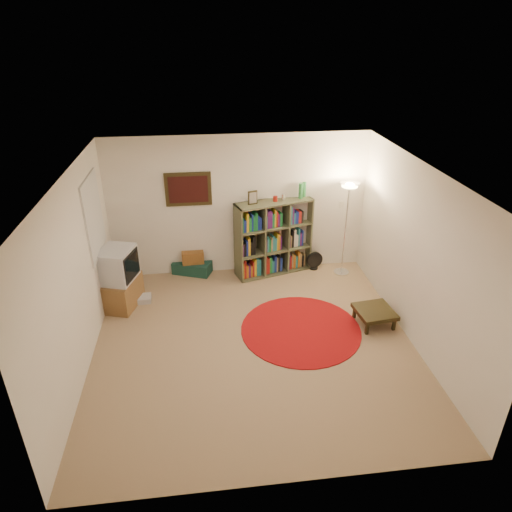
{
  "coord_description": "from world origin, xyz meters",
  "views": [
    {
      "loc": [
        -0.62,
        -5.21,
        4.09
      ],
      "look_at": [
        0.1,
        0.6,
        1.1
      ],
      "focal_mm": 32.0,
      "sensor_mm": 36.0,
      "label": 1
    }
  ],
  "objects_px": {
    "floor_lamp": "(348,199)",
    "side_table": "(375,312)",
    "floor_fan": "(314,261)",
    "bookshelf": "(272,239)",
    "tv_stand": "(120,279)",
    "suitcase": "(193,266)"
  },
  "relations": [
    {
      "from": "floor_lamp",
      "to": "side_table",
      "type": "distance_m",
      "value": 2.02
    },
    {
      "from": "floor_lamp",
      "to": "side_table",
      "type": "relative_size",
      "value": 2.85
    },
    {
      "from": "tv_stand",
      "to": "floor_fan",
      "type": "bearing_deg",
      "value": 30.72
    },
    {
      "from": "tv_stand",
      "to": "floor_lamp",
      "type": "bearing_deg",
      "value": 26.16
    },
    {
      "from": "bookshelf",
      "to": "floor_lamp",
      "type": "height_order",
      "value": "floor_lamp"
    },
    {
      "from": "bookshelf",
      "to": "floor_lamp",
      "type": "relative_size",
      "value": 0.96
    },
    {
      "from": "bookshelf",
      "to": "floor_fan",
      "type": "height_order",
      "value": "bookshelf"
    },
    {
      "from": "floor_fan",
      "to": "tv_stand",
      "type": "relative_size",
      "value": 0.34
    },
    {
      "from": "floor_fan",
      "to": "suitcase",
      "type": "height_order",
      "value": "floor_fan"
    },
    {
      "from": "suitcase",
      "to": "side_table",
      "type": "bearing_deg",
      "value": -15.3
    },
    {
      "from": "side_table",
      "to": "floor_fan",
      "type": "bearing_deg",
      "value": 105.08
    },
    {
      "from": "side_table",
      "to": "suitcase",
      "type": "bearing_deg",
      "value": 143.7
    },
    {
      "from": "bookshelf",
      "to": "tv_stand",
      "type": "height_order",
      "value": "bookshelf"
    },
    {
      "from": "floor_lamp",
      "to": "tv_stand",
      "type": "distance_m",
      "value": 4.0
    },
    {
      "from": "tv_stand",
      "to": "suitcase",
      "type": "bearing_deg",
      "value": 58.47
    },
    {
      "from": "suitcase",
      "to": "floor_lamp",
      "type": "bearing_deg",
      "value": 12.75
    },
    {
      "from": "floor_lamp",
      "to": "floor_fan",
      "type": "height_order",
      "value": "floor_lamp"
    },
    {
      "from": "floor_lamp",
      "to": "floor_fan",
      "type": "xyz_separation_m",
      "value": [
        -0.47,
        0.21,
        -1.25
      ]
    },
    {
      "from": "bookshelf",
      "to": "suitcase",
      "type": "distance_m",
      "value": 1.55
    },
    {
      "from": "floor_lamp",
      "to": "side_table",
      "type": "bearing_deg",
      "value": -89.14
    },
    {
      "from": "floor_fan",
      "to": "side_table",
      "type": "bearing_deg",
      "value": -87.13
    },
    {
      "from": "bookshelf",
      "to": "suitcase",
      "type": "relative_size",
      "value": 2.08
    }
  ]
}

